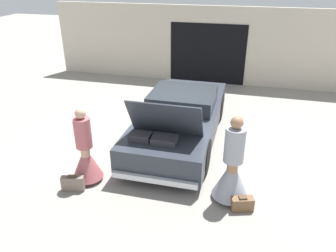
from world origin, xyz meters
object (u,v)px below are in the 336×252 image
object	(u,v)px
person_left	(86,156)
suitcase_beside_right_person	(242,204)
suitcase_beside_left_person	(73,183)
car	(180,118)
person_right	(232,171)

from	to	relation	value
person_left	suitcase_beside_right_person	xyz separation A→B (m)	(3.18, -0.17, -0.45)
person_left	suitcase_beside_left_person	distance (m)	0.60
suitcase_beside_left_person	car	bearing A→B (deg)	60.04
car	person_right	size ratio (longest dim) A/B	2.74
person_right	suitcase_beside_right_person	distance (m)	0.61
person_left	person_right	size ratio (longest dim) A/B	0.94
car	person_right	distance (m)	2.66
person_right	suitcase_beside_left_person	bearing A→B (deg)	98.86
person_right	person_left	bearing A→B (deg)	91.28
person_left	suitcase_beside_right_person	size ratio (longest dim) A/B	3.67
car	person_left	world-z (taller)	car
person_right	suitcase_beside_right_person	world-z (taller)	person_right
suitcase_beside_left_person	suitcase_beside_right_person	distance (m)	3.31
person_left	person_right	world-z (taller)	person_right
car	person_left	distance (m)	2.76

